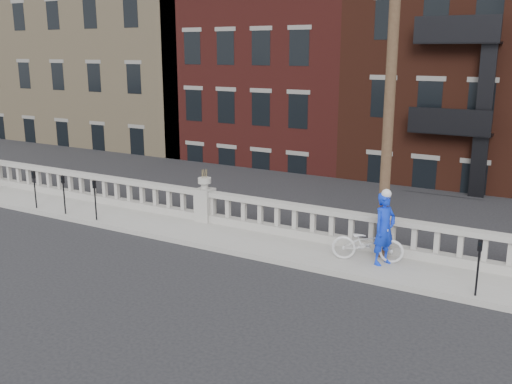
{
  "coord_description": "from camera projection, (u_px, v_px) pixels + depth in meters",
  "views": [
    {
      "loc": [
        10.72,
        -11.07,
        5.7
      ],
      "look_at": [
        2.41,
        3.2,
        1.6
      ],
      "focal_mm": 40.0,
      "sensor_mm": 36.0,
      "label": 1
    }
  ],
  "objects": [
    {
      "name": "parking_meter_b",
      "position": [
        64.0,
        190.0,
        19.76
      ],
      "size": [
        0.1,
        0.09,
        1.36
      ],
      "color": "black",
      "rests_on": "sidewalk"
    },
    {
      "name": "parking_meter_c",
      "position": [
        95.0,
        196.0,
        19.03
      ],
      "size": [
        0.1,
        0.09,
        1.36
      ],
      "color": "black",
      "rests_on": "sidewalk"
    },
    {
      "name": "bicycle",
      "position": [
        368.0,
        243.0,
        15.38
      ],
      "size": [
        2.04,
        1.19,
        1.01
      ],
      "primitive_type": "imported",
      "rotation": [
        0.0,
        0.0,
        1.86
      ],
      "color": "silver",
      "rests_on": "sidewalk"
    },
    {
      "name": "cyclist",
      "position": [
        384.0,
        229.0,
        15.05
      ],
      "size": [
        0.72,
        0.84,
        1.95
      ],
      "primitive_type": "imported",
      "rotation": [
        0.0,
        0.0,
        1.15
      ],
      "color": "#0D2ECC",
      "rests_on": "sidewalk"
    },
    {
      "name": "sidewalk",
      "position": [
        189.0,
        230.0,
        18.39
      ],
      "size": [
        32.0,
        2.2,
        0.15
      ],
      "primitive_type": "cube",
      "color": "gray",
      "rests_on": "ground"
    },
    {
      "name": "parking_meter_a",
      "position": [
        35.0,
        185.0,
        20.49
      ],
      "size": [
        0.1,
        0.09,
        1.36
      ],
      "color": "black",
      "rests_on": "sidewalk"
    },
    {
      "name": "planter_pedestal",
      "position": [
        205.0,
        201.0,
        19.01
      ],
      "size": [
        0.55,
        0.55,
        1.76
      ],
      "color": "gray",
      "rests_on": "sidewalk"
    },
    {
      "name": "utility_pole",
      "position": [
        391.0,
        69.0,
        14.63
      ],
      "size": [
        1.6,
        0.28,
        10.0
      ],
      "color": "#422D1E",
      "rests_on": "sidewalk"
    },
    {
      "name": "lower_level",
      "position": [
        395.0,
        103.0,
        34.32
      ],
      "size": [
        80.0,
        44.0,
        20.8
      ],
      "color": "#605E59",
      "rests_on": "ground"
    },
    {
      "name": "balustrade",
      "position": [
        205.0,
        206.0,
        19.06
      ],
      "size": [
        28.0,
        0.34,
        1.03
      ],
      "color": "gray",
      "rests_on": "sidewalk"
    },
    {
      "name": "parking_meter_d",
      "position": [
        479.0,
        261.0,
        13.09
      ],
      "size": [
        0.1,
        0.09,
        1.36
      ],
      "color": "black",
      "rests_on": "sidewalk"
    },
    {
      "name": "ground",
      "position": [
        124.0,
        261.0,
        15.9
      ],
      "size": [
        120.0,
        120.0,
        0.0
      ],
      "primitive_type": "plane",
      "color": "black",
      "rests_on": "ground"
    }
  ]
}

